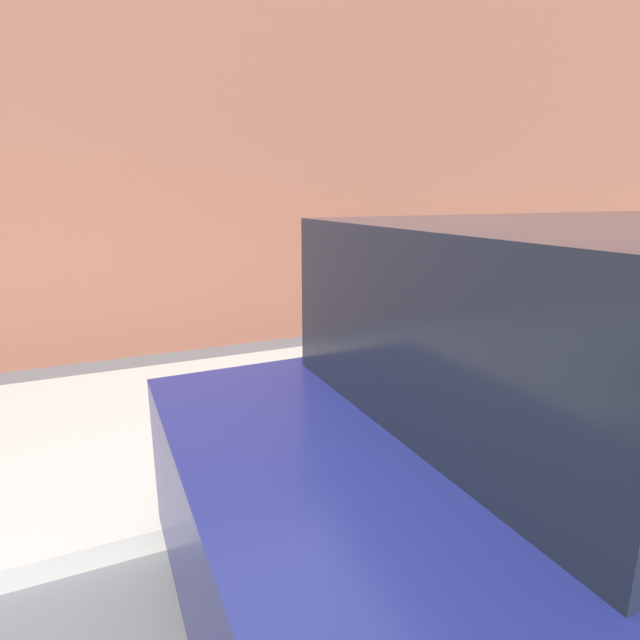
# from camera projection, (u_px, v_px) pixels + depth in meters

# --- Properties ---
(ground_plane) EXTENTS (60.00, 60.00, 0.00)m
(ground_plane) POSITION_uv_depth(u_px,v_px,m) (339.00, 620.00, 2.28)
(ground_plane) COLOR slate
(sidewalk) EXTENTS (24.00, 2.80, 0.13)m
(sidewalk) POSITION_uv_depth(u_px,v_px,m) (225.00, 417.00, 4.22)
(sidewalk) COLOR #BCB7AD
(sidewalk) RESTS_ON ground_plane
(building_facade) EXTENTS (24.00, 0.30, 5.54)m
(building_facade) POSITION_uv_depth(u_px,v_px,m) (164.00, 115.00, 5.65)
(building_facade) COLOR #935642
(building_facade) RESTS_ON ground_plane
(parking_meter) EXTENTS (0.20, 0.15, 1.47)m
(parking_meter) POSITION_uv_depth(u_px,v_px,m) (320.00, 297.00, 3.36)
(parking_meter) COLOR #2D2D30
(parking_meter) RESTS_ON sidewalk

